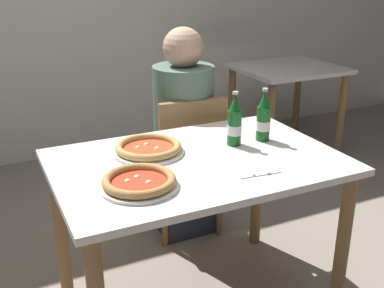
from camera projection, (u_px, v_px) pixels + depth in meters
The scene contains 9 objects.
dining_table_main at pixel (197, 183), 2.03m from camera, with size 1.20×0.80×0.75m.
chair_behind_table at pixel (187, 158), 2.69m from camera, with size 0.43×0.43×0.85m.
diner_seated at pixel (184, 138), 2.70m from camera, with size 0.34×0.34×1.21m.
dining_table_background at pixel (287, 86), 3.81m from camera, with size 0.80×0.70×0.75m.
pizza_margherita_near at pixel (148, 148), 2.04m from camera, with size 0.31×0.31×0.04m.
pizza_marinara_far at pixel (139, 182), 1.73m from camera, with size 0.30×0.30×0.04m.
beer_bottle_left at pixel (234, 123), 2.11m from camera, with size 0.07×0.07×0.25m.
beer_bottle_center at pixel (264, 119), 2.16m from camera, with size 0.07×0.07×0.25m.
napkin_with_cutlery at pixel (251, 166), 1.91m from camera, with size 0.20×0.20×0.01m.
Camera 1 is at (-0.80, -1.64, 1.52)m, focal length 44.16 mm.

